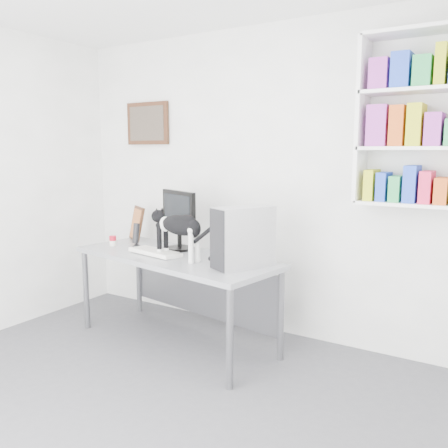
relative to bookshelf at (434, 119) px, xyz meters
The scene contains 11 objects.
room 2.37m from the bookshelf, 127.12° to the right, with size 4.01×4.01×2.70m.
bookshelf is the anchor object (origin of this frame).
wall_art 2.70m from the bookshelf, behind, with size 0.52×0.04×0.42m, color #4E2919.
desk 2.43m from the bookshelf, 163.50° to the right, with size 1.84×0.72×0.77m, color gray.
monitor 2.15m from the bookshelf, 169.90° to the right, with size 0.50×0.24×0.53m, color black.
keyboard 2.36m from the bookshelf, 163.15° to the right, with size 0.49×0.19×0.04m, color white.
pc_tower 1.57m from the bookshelf, 152.87° to the right, with size 0.20×0.46×0.46m, color #AAAAAE.
speaker 2.59m from the bookshelf, 168.60° to the right, with size 0.10×0.10×0.23m, color black.
leaning_print 2.75m from the bookshelf, behind, with size 0.27×0.11×0.34m, color #4E2919.
soup_can 2.84m from the bookshelf, 168.31° to the right, with size 0.06×0.06×0.09m, color red.
cat 2.06m from the bookshelf, 159.30° to the right, with size 0.61×0.16×0.38m, color black, non-canonical shape.
Camera 1 is at (1.93, -1.77, 1.64)m, focal length 38.00 mm.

